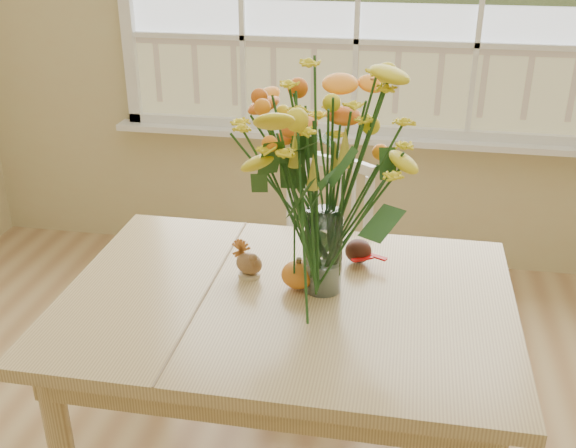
# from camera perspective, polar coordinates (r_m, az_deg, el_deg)

# --- Properties ---
(dining_table) EXTENTS (1.30, 0.93, 0.70)m
(dining_table) POSITION_cam_1_polar(r_m,az_deg,el_deg) (2.01, -0.11, -8.31)
(dining_table) COLOR tan
(dining_table) RESTS_ON floor
(windsor_chair) EXTENTS (0.49, 0.48, 0.84)m
(windsor_chair) POSITION_cam_1_polar(r_m,az_deg,el_deg) (2.66, 2.54, -2.60)
(windsor_chair) COLOR white
(windsor_chair) RESTS_ON floor
(flower_vase) EXTENTS (0.51, 0.51, 0.61)m
(flower_vase) POSITION_cam_1_polar(r_m,az_deg,el_deg) (1.84, 3.19, 4.44)
(flower_vase) COLOR white
(flower_vase) RESTS_ON dining_table
(pumpkin) EXTENTS (0.10, 0.10, 0.08)m
(pumpkin) POSITION_cam_1_polar(r_m,az_deg,el_deg) (1.98, 0.92, -4.41)
(pumpkin) COLOR orange
(pumpkin) RESTS_ON dining_table
(turkey_figurine) EXTENTS (0.10, 0.08, 0.10)m
(turkey_figurine) POSITION_cam_1_polar(r_m,az_deg,el_deg) (2.04, -3.31, -3.38)
(turkey_figurine) COLOR #CCB78C
(turkey_figurine) RESTS_ON dining_table
(dark_gourd) EXTENTS (0.12, 0.08, 0.08)m
(dark_gourd) POSITION_cam_1_polar(r_m,az_deg,el_deg) (2.13, 5.97, -2.38)
(dark_gourd) COLOR #38160F
(dark_gourd) RESTS_ON dining_table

